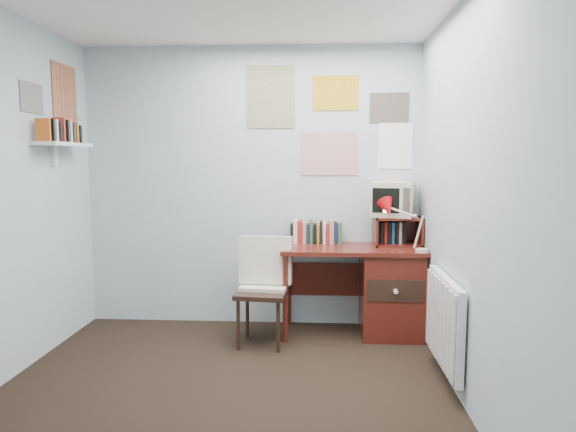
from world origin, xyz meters
name	(u,v)px	position (x,y,z in m)	size (l,w,h in m)	color
ground	(215,415)	(0.00, 0.00, 0.00)	(3.50, 3.50, 0.00)	black
back_wall	(251,187)	(0.00, 1.75, 1.25)	(3.00, 0.02, 2.50)	silver
right_wall	(482,206)	(1.50, 0.00, 1.25)	(0.02, 3.50, 2.50)	silver
desk	(384,288)	(1.17, 1.48, 0.41)	(1.20, 0.55, 0.76)	#5B1D14
desk_chair	(262,293)	(0.16, 1.18, 0.42)	(0.43, 0.41, 0.85)	black
desk_lamp	(423,229)	(1.44, 1.26, 0.95)	(0.27, 0.23, 0.38)	red
tv_riser	(397,231)	(1.29, 1.59, 0.89)	(0.40, 0.30, 0.25)	#5B1D14
crt_tv	(393,198)	(1.25, 1.61, 1.17)	(0.34, 0.32, 0.32)	beige
book_row	(324,231)	(0.66, 1.66, 0.87)	(0.60, 0.14, 0.22)	#5B1D14
radiator	(445,321)	(1.46, 0.55, 0.42)	(0.09, 0.80, 0.60)	white
wall_shelf	(63,144)	(-1.40, 1.10, 1.62)	(0.20, 0.62, 0.24)	white
posters_back	(330,120)	(0.70, 1.74, 1.85)	(1.20, 0.01, 0.90)	white
posters_left	(49,95)	(-1.49, 1.10, 2.00)	(0.01, 0.70, 0.60)	white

